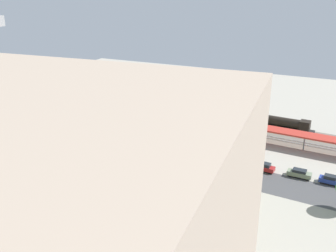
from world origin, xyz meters
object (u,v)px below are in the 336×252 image
at_px(locomotive, 287,125).
at_px(parked_car_6, 176,152).
at_px(platform_canopy_near, 243,124).
at_px(parked_car_4, 233,162).
at_px(street_tree_0, 196,149).
at_px(parked_car_2, 299,174).
at_px(parked_car_1, 330,180).
at_px(parked_car_7, 149,145).
at_px(street_tree_2, 42,121).
at_px(street_tree_3, 186,154).
at_px(freight_coach_far, 171,111).
at_px(construction_building, 59,141).
at_px(box_truck_0, 148,162).
at_px(box_truck_1, 110,152).
at_px(traffic_light, 161,147).
at_px(parked_car_3, 264,167).
at_px(parked_car_5, 202,156).

relative_size(locomotive, parked_car_6, 3.18).
relative_size(platform_canopy_near, parked_car_6, 14.78).
height_order(parked_car_4, street_tree_0, street_tree_0).
bearing_deg(platform_canopy_near, parked_car_2, 135.58).
bearing_deg(street_tree_0, platform_canopy_near, -98.89).
bearing_deg(parked_car_1, parked_car_7, -0.54).
height_order(parked_car_1, parked_car_2, parked_car_1).
height_order(parked_car_6, street_tree_2, street_tree_2).
distance_m(parked_car_1, parked_car_2, 5.78).
height_order(platform_canopy_near, locomotive, locomotive).
bearing_deg(parked_car_2, street_tree_3, 23.94).
xyz_separation_m(freight_coach_far, street_tree_2, (21.68, 27.52, 2.57)).
bearing_deg(parked_car_1, construction_building, 27.61).
xyz_separation_m(freight_coach_far, parked_car_7, (-3.25, 19.60, -2.26)).
xyz_separation_m(box_truck_0, box_truck_1, (9.80, -0.63, 0.15)).
bearing_deg(freight_coach_far, construction_building, 87.07).
distance_m(parked_car_4, parked_car_6, 13.44).
bearing_deg(street_tree_2, construction_building, 139.95).
bearing_deg(traffic_light, parked_car_2, -162.89).
distance_m(parked_car_6, street_tree_3, 11.28).
relative_size(street_tree_0, street_tree_2, 0.98).
height_order(construction_building, street_tree_2, construction_building).
xyz_separation_m(freight_coach_far, parked_car_4, (-24.07, 20.23, -2.32)).
bearing_deg(construction_building, platform_canopy_near, -117.04).
xyz_separation_m(box_truck_1, street_tree_3, (-18.19, 0.02, 3.02)).
height_order(construction_building, box_truck_1, construction_building).
height_order(construction_building, street_tree_0, construction_building).
distance_m(parked_car_3, parked_car_6, 20.07).
bearing_deg(locomotive, street_tree_2, 32.70).
bearing_deg(locomotive, platform_canopy_near, 48.60).
height_order(box_truck_1, street_tree_3, street_tree_3).
bearing_deg(parked_car_1, parked_car_6, 0.71).
xyz_separation_m(parked_car_6, parked_car_7, (7.38, -0.78, 0.06)).
relative_size(parked_car_4, parked_car_5, 1.15).
xyz_separation_m(parked_car_6, traffic_light, (-0.06, 7.61, 4.05)).
distance_m(parked_car_7, street_tree_2, 26.60).
distance_m(parked_car_1, street_tree_3, 28.39).
xyz_separation_m(parked_car_5, street_tree_2, (38.57, 7.16, 4.86)).
xyz_separation_m(platform_canopy_near, parked_car_4, (-2.30, 16.08, -3.01)).
xyz_separation_m(platform_canopy_near, construction_building, (24.01, 39.70, 6.08)).
xyz_separation_m(locomotive, street_tree_2, (52.65, 33.80, 3.92)).
bearing_deg(platform_canopy_near, parked_car_7, 39.83).
relative_size(platform_canopy_near, parked_car_7, 15.44).
bearing_deg(street_tree_2, parked_car_6, -167.55).
xyz_separation_m(parked_car_4, box_truck_1, (25.49, 8.71, 0.98)).
relative_size(parked_car_3, parked_car_7, 1.00).
bearing_deg(parked_car_5, box_truck_1, 25.12).
distance_m(locomotive, street_tree_0, 36.32).
height_order(box_truck_1, street_tree_0, street_tree_0).
relative_size(parked_car_1, traffic_light, 0.56).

